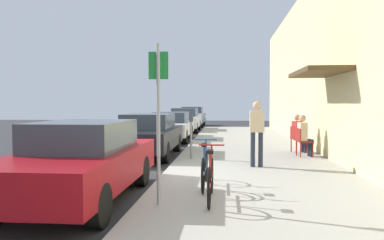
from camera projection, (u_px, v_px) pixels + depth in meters
ground_plane at (162, 179)px, 8.76m from camera, size 60.00×60.00×0.00m
sidewalk_slab at (253, 164)px, 10.54m from camera, size 4.50×32.00×0.12m
building_facade at (343, 54)px, 10.19m from camera, size 1.40×32.00×6.18m
parked_car_0 at (82, 160)px, 6.76m from camera, size 1.80×4.40×1.43m
parked_car_1 at (148, 134)px, 12.51m from camera, size 1.80×4.40×1.41m
parked_car_2 at (171, 126)px, 17.73m from camera, size 1.80×4.40×1.35m
parked_car_3 at (185, 120)px, 23.57m from camera, size 1.80×4.40×1.46m
parked_car_4 at (192, 116)px, 28.95m from camera, size 1.80×4.40×1.50m
parking_meter at (191, 133)px, 11.19m from camera, size 0.12×0.10×1.32m
street_sign at (158, 111)px, 6.05m from camera, size 0.32×0.06×2.60m
bicycle_0 at (205, 169)px, 7.37m from camera, size 0.46×1.71×0.90m
bicycle_1 at (211, 179)px, 6.35m from camera, size 0.46×1.71×0.90m
cafe_chair_0 at (302, 140)px, 11.64m from camera, size 0.49×0.49×0.87m
seated_patron_0 at (304, 134)px, 11.63m from camera, size 0.46×0.40×1.29m
cafe_chair_1 at (297, 138)px, 12.53m from camera, size 0.54×0.54×0.87m
seated_patron_1 at (299, 132)px, 12.53m from camera, size 0.50×0.45×1.29m
pedestrian_standing at (257, 128)px, 9.70m from camera, size 0.36×0.22×1.70m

